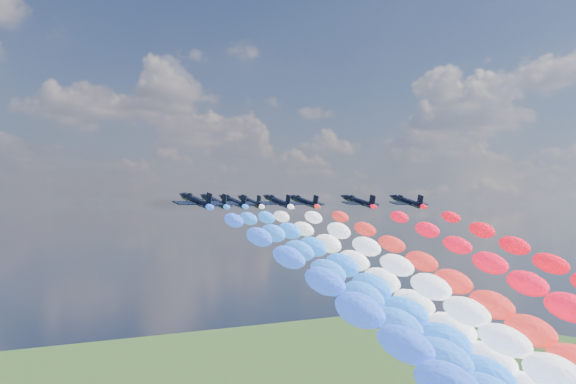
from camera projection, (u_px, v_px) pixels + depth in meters
jet_0 at (196, 201)px, 142.50m from camera, size 10.13×13.38×5.41m
jet_1 at (214, 201)px, 158.80m from camera, size 9.55×12.98×5.41m
trail_1 at (419, 363)px, 108.74m from camera, size 7.20×116.85×50.79m
jet_2 at (233, 201)px, 171.46m from camera, size 9.53×12.96×5.41m
trail_2 at (425, 347)px, 121.40m from camera, size 7.20×116.85×50.79m
jet_3 at (277, 201)px, 171.98m from camera, size 9.72×13.10×5.41m
trail_3 at (487, 346)px, 121.93m from camera, size 7.20×116.85×50.79m
jet_4 at (250, 201)px, 182.84m from camera, size 10.03×13.31×5.41m
trail_4 at (432, 334)px, 132.79m from camera, size 7.20×116.85×50.79m
jet_5 at (304, 201)px, 180.63m from camera, size 9.74×13.11×5.41m
trail_5 at (510, 337)px, 130.57m from camera, size 7.20×116.85×50.79m
jet_6 at (359, 201)px, 176.93m from camera, size 10.19×13.43×5.41m
jet_7 at (407, 201)px, 175.35m from camera, size 9.74×13.11×5.41m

